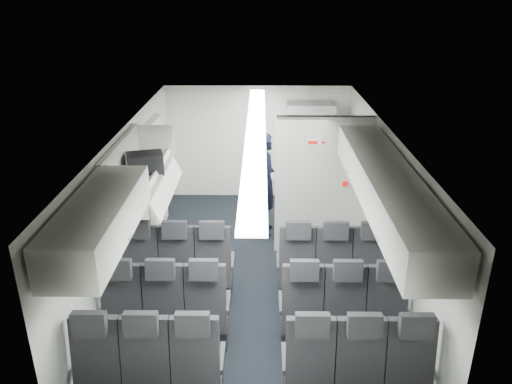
{
  "coord_description": "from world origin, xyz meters",
  "views": [
    {
      "loc": [
        0.07,
        -6.06,
        3.85
      ],
      "look_at": [
        0.0,
        0.4,
        1.15
      ],
      "focal_mm": 35.0,
      "sensor_mm": 36.0,
      "label": 1
    }
  ],
  "objects_px": {
    "seat_row_rear": "(253,374)",
    "galley_unit": "(309,154)",
    "seat_row_front": "(255,273)",
    "seat_row_mid": "(254,316)",
    "carry_on_bag": "(145,164)",
    "flight_attendant": "(265,184)",
    "boarding_door": "(157,175)"
  },
  "relations": [
    {
      "from": "seat_row_rear",
      "to": "boarding_door",
      "type": "bearing_deg",
      "value": 112.87
    },
    {
      "from": "seat_row_mid",
      "to": "carry_on_bag",
      "type": "height_order",
      "value": "carry_on_bag"
    },
    {
      "from": "seat_row_mid",
      "to": "boarding_door",
      "type": "xyz_separation_m",
      "value": [
        -1.64,
        2.99,
        0.55
      ]
    },
    {
      "from": "boarding_door",
      "to": "carry_on_bag",
      "type": "relative_size",
      "value": 4.26
    },
    {
      "from": "seat_row_mid",
      "to": "seat_row_rear",
      "type": "distance_m",
      "value": 0.9
    },
    {
      "from": "seat_row_rear",
      "to": "galley_unit",
      "type": "xyz_separation_m",
      "value": [
        0.95,
        5.05,
        0.55
      ]
    },
    {
      "from": "seat_row_rear",
      "to": "carry_on_bag",
      "type": "xyz_separation_m",
      "value": [
        -1.37,
        2.11,
        1.38
      ]
    },
    {
      "from": "seat_row_front",
      "to": "boarding_door",
      "type": "distance_m",
      "value": 2.71
    },
    {
      "from": "seat_row_front",
      "to": "boarding_door",
      "type": "relative_size",
      "value": 1.79
    },
    {
      "from": "seat_row_mid",
      "to": "flight_attendant",
      "type": "distance_m",
      "value": 2.9
    },
    {
      "from": "seat_row_front",
      "to": "galley_unit",
      "type": "bearing_deg",
      "value": 73.72
    },
    {
      "from": "flight_attendant",
      "to": "carry_on_bag",
      "type": "distance_m",
      "value": 2.42
    },
    {
      "from": "seat_row_mid",
      "to": "seat_row_front",
      "type": "bearing_deg",
      "value": 90.0
    },
    {
      "from": "seat_row_mid",
      "to": "galley_unit",
      "type": "distance_m",
      "value": 4.3
    },
    {
      "from": "galley_unit",
      "to": "carry_on_bag",
      "type": "relative_size",
      "value": 4.35
    },
    {
      "from": "galley_unit",
      "to": "carry_on_bag",
      "type": "height_order",
      "value": "carry_on_bag"
    },
    {
      "from": "seat_row_front",
      "to": "galley_unit",
      "type": "xyz_separation_m",
      "value": [
        0.95,
        3.25,
        0.55
      ]
    },
    {
      "from": "seat_row_rear",
      "to": "flight_attendant",
      "type": "bearing_deg",
      "value": 87.95
    },
    {
      "from": "seat_row_rear",
      "to": "galley_unit",
      "type": "distance_m",
      "value": 5.17
    },
    {
      "from": "galley_unit",
      "to": "carry_on_bag",
      "type": "xyz_separation_m",
      "value": [
        -2.32,
        -2.94,
        0.84
      ]
    },
    {
      "from": "seat_row_mid",
      "to": "seat_row_rear",
      "type": "height_order",
      "value": "same"
    },
    {
      "from": "seat_row_front",
      "to": "carry_on_bag",
      "type": "bearing_deg",
      "value": 167.31
    },
    {
      "from": "seat_row_mid",
      "to": "carry_on_bag",
      "type": "bearing_deg",
      "value": 138.61
    },
    {
      "from": "seat_row_front",
      "to": "carry_on_bag",
      "type": "relative_size",
      "value": 7.62
    },
    {
      "from": "galley_unit",
      "to": "flight_attendant",
      "type": "distance_m",
      "value": 1.53
    },
    {
      "from": "flight_attendant",
      "to": "carry_on_bag",
      "type": "height_order",
      "value": "carry_on_bag"
    },
    {
      "from": "seat_row_front",
      "to": "seat_row_mid",
      "type": "distance_m",
      "value": 0.9
    },
    {
      "from": "seat_row_front",
      "to": "carry_on_bag",
      "type": "height_order",
      "value": "carry_on_bag"
    },
    {
      "from": "seat_row_front",
      "to": "flight_attendant",
      "type": "height_order",
      "value": "flight_attendant"
    },
    {
      "from": "galley_unit",
      "to": "seat_row_rear",
      "type": "bearing_deg",
      "value": -100.65
    },
    {
      "from": "boarding_door",
      "to": "carry_on_bag",
      "type": "bearing_deg",
      "value": -81.45
    },
    {
      "from": "galley_unit",
      "to": "flight_attendant",
      "type": "height_order",
      "value": "galley_unit"
    }
  ]
}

